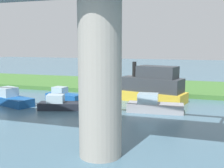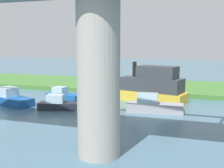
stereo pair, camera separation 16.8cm
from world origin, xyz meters
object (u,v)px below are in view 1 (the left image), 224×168
Objects in this scene: bridge_pylon at (100,76)px; person_on_bank at (151,84)px; mooring_post at (152,88)px; motorboat_white at (63,95)px; motorboat_red at (150,87)px; skiff_small at (153,105)px; houseboat_blue at (11,99)px; pontoon_yellow at (60,104)px.

person_on_bank is at bearing -88.04° from bridge_pylon.
bridge_pylon is 11.12× the size of mooring_post.
bridge_pylon is at bearing 125.03° from motorboat_white.
motorboat_red is (-0.38, 3.54, 0.63)m from mooring_post.
skiff_small is (-1.77, 8.72, -0.62)m from person_on_bank.
motorboat_white is at bearing -132.55° from houseboat_blue.
bridge_pylon is 15.40m from motorboat_red.
skiff_small is at bearing 101.47° from person_on_bank.
bridge_pylon reaches higher than houseboat_blue.
houseboat_blue is at bearing 37.28° from mooring_post.
motorboat_red reaches higher than pontoon_yellow.
person_on_bank is 10.53m from motorboat_white.
motorboat_white is (8.58, 6.06, -0.73)m from person_on_bank.
bridge_pylon is at bearing 144.60° from houseboat_blue.
motorboat_red is 2.01× the size of motorboat_white.
skiff_small is (-1.15, 4.62, -0.93)m from motorboat_red.
skiff_small is at bearing 165.62° from motorboat_white.
person_on_bank is 0.68m from mooring_post.
person_on_bank is 8.92m from skiff_small.
person_on_bank is 1.80× the size of mooring_post.
motorboat_red is at bearing 96.09° from mooring_post.
motorboat_red reaches higher than person_on_bank.
mooring_post is 0.18× the size of motorboat_white.
skiff_small is at bearing -96.03° from bridge_pylon.
skiff_small is at bearing 100.59° from mooring_post.
pontoon_yellow is 1.05× the size of motorboat_white.
skiff_small is (-1.53, 8.16, -0.31)m from mooring_post.
bridge_pylon is 2.05× the size of motorboat_white.
person_on_bank is 4.15m from motorboat_red.
motorboat_red is at bearing -155.12° from houseboat_blue.
pontoon_yellow is at bearing 11.49° from skiff_small.
skiff_small is at bearing -174.51° from houseboat_blue.
person_on_bank reaches higher than mooring_post.
houseboat_blue is (12.91, -9.18, -3.70)m from bridge_pylon.
bridge_pylon reaches higher than motorboat_white.
bridge_pylon is 16.54m from motorboat_white.
pontoon_yellow is at bearing 41.40° from motorboat_red.
motorboat_red is at bearing -89.86° from bridge_pylon.
mooring_post is at bearing -88.73° from bridge_pylon.
motorboat_white is 0.78× the size of houseboat_blue.
person_on_bank is 15.87m from houseboat_blue.
bridge_pylon is at bearing 83.97° from skiff_small.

